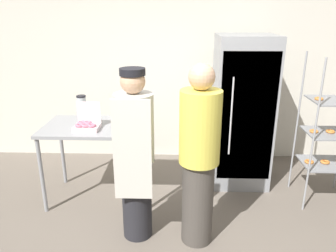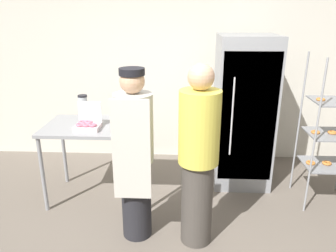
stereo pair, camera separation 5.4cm
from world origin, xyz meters
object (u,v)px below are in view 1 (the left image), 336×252
at_px(donut_box, 87,125).
at_px(person_baker, 135,155).
at_px(refrigerator, 242,112).
at_px(baking_rack, 330,133).
at_px(blender_pitcher, 82,109).
at_px(person_customer, 199,157).

height_order(donut_box, person_baker, person_baker).
xyz_separation_m(refrigerator, baking_rack, (0.92, -0.46, -0.11)).
distance_m(blender_pitcher, person_baker, 1.20).
xyz_separation_m(refrigerator, blender_pitcher, (-1.94, -0.28, 0.10)).
bearing_deg(person_customer, donut_box, 152.49).
relative_size(blender_pitcher, person_customer, 0.17).
bearing_deg(donut_box, person_baker, -43.18).
distance_m(baking_rack, blender_pitcher, 2.87).
relative_size(refrigerator, baking_rack, 1.10).
relative_size(refrigerator, person_baker, 1.12).
height_order(blender_pitcher, person_baker, person_baker).
distance_m(blender_pitcher, person_customer, 1.66).
xyz_separation_m(donut_box, person_baker, (0.60, -0.56, -0.09)).
xyz_separation_m(refrigerator, person_customer, (-0.61, -1.26, -0.06)).
distance_m(refrigerator, person_baker, 1.70).
relative_size(baking_rack, donut_box, 6.05).
distance_m(baking_rack, person_customer, 1.72).
bearing_deg(person_customer, refrigerator, 64.39).
bearing_deg(person_baker, baking_rack, 19.52).
distance_m(donut_box, person_baker, 0.83).
height_order(baking_rack, donut_box, baking_rack).
xyz_separation_m(blender_pitcher, person_baker, (0.75, -0.93, -0.17)).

